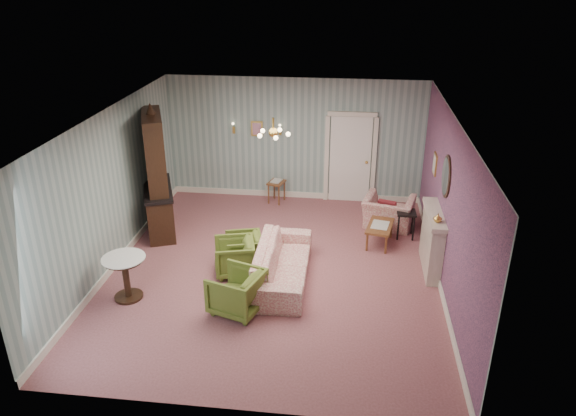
# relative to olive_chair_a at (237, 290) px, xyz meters

# --- Properties ---
(floor) EXTENTS (7.00, 7.00, 0.00)m
(floor) POSITION_rel_olive_chair_a_xyz_m (0.43, 1.35, -0.40)
(floor) COLOR #99595D
(floor) RESTS_ON ground
(ceiling) EXTENTS (7.00, 7.00, 0.00)m
(ceiling) POSITION_rel_olive_chair_a_xyz_m (0.43, 1.35, 2.50)
(ceiling) COLOR white
(ceiling) RESTS_ON ground
(wall_back) EXTENTS (6.00, 0.00, 6.00)m
(wall_back) POSITION_rel_olive_chair_a_xyz_m (0.43, 4.85, 1.05)
(wall_back) COLOR gray
(wall_back) RESTS_ON ground
(wall_front) EXTENTS (6.00, 0.00, 6.00)m
(wall_front) POSITION_rel_olive_chair_a_xyz_m (0.43, -2.15, 1.05)
(wall_front) COLOR gray
(wall_front) RESTS_ON ground
(wall_left) EXTENTS (0.00, 7.00, 7.00)m
(wall_left) POSITION_rel_olive_chair_a_xyz_m (-2.57, 1.35, 1.05)
(wall_left) COLOR gray
(wall_left) RESTS_ON ground
(wall_right) EXTENTS (0.00, 7.00, 7.00)m
(wall_right) POSITION_rel_olive_chair_a_xyz_m (3.43, 1.35, 1.05)
(wall_right) COLOR gray
(wall_right) RESTS_ON ground
(wall_right_floral) EXTENTS (0.00, 7.00, 7.00)m
(wall_right_floral) POSITION_rel_olive_chair_a_xyz_m (3.41, 1.35, 1.05)
(wall_right_floral) COLOR #C36183
(wall_right_floral) RESTS_ON ground
(door) EXTENTS (1.12, 0.12, 2.16)m
(door) POSITION_rel_olive_chair_a_xyz_m (1.73, 4.81, 0.68)
(door) COLOR white
(door) RESTS_ON floor
(olive_chair_a) EXTENTS (0.93, 0.96, 0.79)m
(olive_chair_a) POSITION_rel_olive_chair_a_xyz_m (0.00, 0.00, 0.00)
(olive_chair_a) COLOR #5D6F27
(olive_chair_a) RESTS_ON floor
(olive_chair_b) EXTENTS (0.81, 0.85, 0.72)m
(olive_chair_b) POSITION_rel_olive_chair_a_xyz_m (-0.29, 1.17, -0.03)
(olive_chair_b) COLOR #5D6F27
(olive_chair_b) RESTS_ON floor
(olive_chair_c) EXTENTS (0.77, 0.79, 0.67)m
(olive_chair_c) POSITION_rel_olive_chair_a_xyz_m (-0.18, 1.50, -0.06)
(olive_chair_c) COLOR #5D6F27
(olive_chair_c) RESTS_ON floor
(sofa_chintz) EXTENTS (0.70, 2.30, 0.90)m
(sofa_chintz) POSITION_rel_olive_chair_a_xyz_m (0.61, 1.05, 0.05)
(sofa_chintz) COLOR #AC4551
(sofa_chintz) RESTS_ON floor
(wingback_chair) EXTENTS (1.16, 0.89, 0.90)m
(wingback_chair) POSITION_rel_olive_chair_a_xyz_m (2.60, 3.48, 0.05)
(wingback_chair) COLOR #AC4551
(wingback_chair) RESTS_ON floor
(dresser) EXTENTS (1.11, 1.71, 2.69)m
(dresser) POSITION_rel_olive_chair_a_xyz_m (-2.22, 2.73, 0.95)
(dresser) COLOR black
(dresser) RESTS_ON floor
(fireplace) EXTENTS (0.30, 1.40, 1.16)m
(fireplace) POSITION_rel_olive_chair_a_xyz_m (3.29, 1.75, 0.18)
(fireplace) COLOR beige
(fireplace) RESTS_ON floor
(mantel_vase) EXTENTS (0.15, 0.15, 0.15)m
(mantel_vase) POSITION_rel_olive_chair_a_xyz_m (3.27, 1.35, 0.84)
(mantel_vase) COLOR gold
(mantel_vase) RESTS_ON fireplace
(oval_mirror) EXTENTS (0.04, 0.76, 0.84)m
(oval_mirror) POSITION_rel_olive_chair_a_xyz_m (3.39, 1.75, 1.45)
(oval_mirror) COLOR white
(oval_mirror) RESTS_ON wall_right
(framed_print) EXTENTS (0.04, 0.34, 0.42)m
(framed_print) POSITION_rel_olive_chair_a_xyz_m (3.40, 3.10, 1.20)
(framed_print) COLOR gold
(framed_print) RESTS_ON wall_right
(coffee_table) EXTENTS (0.62, 0.92, 0.43)m
(coffee_table) POSITION_rel_olive_chair_a_xyz_m (2.39, 2.62, -0.18)
(coffee_table) COLOR brown
(coffee_table) RESTS_ON floor
(side_table_black) EXTENTS (0.39, 0.39, 0.58)m
(side_table_black) POSITION_rel_olive_chair_a_xyz_m (2.93, 3.00, -0.11)
(side_table_black) COLOR black
(side_table_black) RESTS_ON floor
(pedestal_table) EXTENTS (0.92, 0.92, 0.79)m
(pedestal_table) POSITION_rel_olive_chair_a_xyz_m (-1.93, 0.15, -0.00)
(pedestal_table) COLOR black
(pedestal_table) RESTS_ON floor
(nesting_table) EXTENTS (0.44, 0.51, 0.57)m
(nesting_table) POSITION_rel_olive_chair_a_xyz_m (0.02, 4.50, -0.11)
(nesting_table) COLOR brown
(nesting_table) RESTS_ON floor
(gilt_mirror_back) EXTENTS (0.28, 0.06, 0.36)m
(gilt_mirror_back) POSITION_rel_olive_chair_a_xyz_m (-0.47, 4.81, 1.30)
(gilt_mirror_back) COLOR gold
(gilt_mirror_back) RESTS_ON wall_back
(sconce_left) EXTENTS (0.16, 0.12, 0.30)m
(sconce_left) POSITION_rel_olive_chair_a_xyz_m (-1.02, 4.79, 1.30)
(sconce_left) COLOR gold
(sconce_left) RESTS_ON wall_back
(sconce_right) EXTENTS (0.16, 0.12, 0.30)m
(sconce_right) POSITION_rel_olive_chair_a_xyz_m (0.08, 4.79, 1.30)
(sconce_right) COLOR gold
(sconce_right) RESTS_ON wall_back
(chandelier) EXTENTS (0.56, 0.56, 0.36)m
(chandelier) POSITION_rel_olive_chair_a_xyz_m (0.43, 1.35, 2.23)
(chandelier) COLOR gold
(chandelier) RESTS_ON ceiling
(burgundy_cushion) EXTENTS (0.41, 0.28, 0.39)m
(burgundy_cushion) POSITION_rel_olive_chair_a_xyz_m (2.55, 3.33, 0.08)
(burgundy_cushion) COLOR maroon
(burgundy_cushion) RESTS_ON wingback_chair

